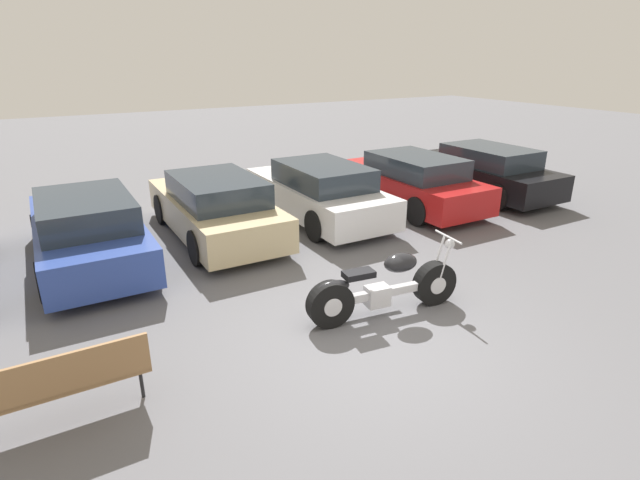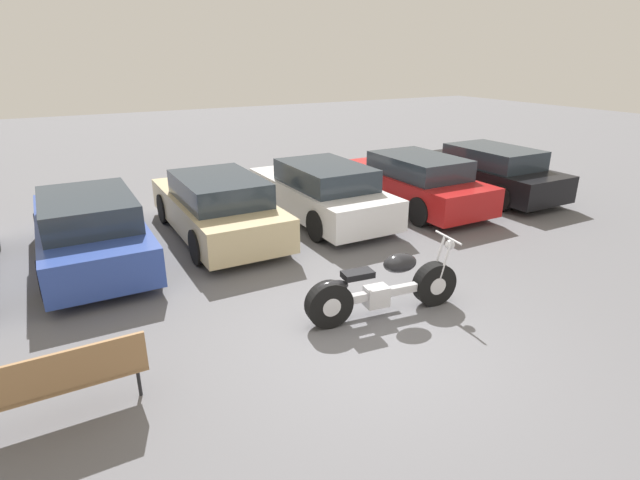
% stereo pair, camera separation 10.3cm
% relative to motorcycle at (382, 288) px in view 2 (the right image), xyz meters
% --- Properties ---
extents(ground_plane, '(60.00, 60.00, 0.00)m').
position_rel_motorcycle_xyz_m(ground_plane, '(-0.55, -0.50, -0.43)').
color(ground_plane, slate).
extents(motorcycle, '(2.42, 0.72, 1.08)m').
position_rel_motorcycle_xyz_m(motorcycle, '(0.00, 0.00, 0.00)').
color(motorcycle, black).
rests_on(motorcycle, ground_plane).
extents(parked_car_blue, '(1.79, 4.38, 1.31)m').
position_rel_motorcycle_xyz_m(parked_car_blue, '(-3.48, 4.20, 0.21)').
color(parked_car_blue, '#2D479E').
rests_on(parked_car_blue, ground_plane).
extents(parked_car_champagne, '(1.79, 4.38, 1.31)m').
position_rel_motorcycle_xyz_m(parked_car_champagne, '(-1.02, 4.45, 0.21)').
color(parked_car_champagne, '#C6B284').
rests_on(parked_car_champagne, ground_plane).
extents(parked_car_white, '(1.79, 4.38, 1.31)m').
position_rel_motorcycle_xyz_m(parked_car_white, '(1.43, 4.44, 0.21)').
color(parked_car_white, white).
rests_on(parked_car_white, ground_plane).
extents(parked_car_red, '(1.79, 4.38, 1.31)m').
position_rel_motorcycle_xyz_m(parked_car_red, '(3.89, 4.19, 0.21)').
color(parked_car_red, red).
rests_on(parked_car_red, ground_plane).
extents(parked_car_black, '(1.79, 4.38, 1.31)m').
position_rel_motorcycle_xyz_m(parked_car_black, '(6.35, 4.13, 0.21)').
color(parked_car_black, black).
rests_on(parked_car_black, ground_plane).
extents(park_bench, '(1.65, 0.42, 0.89)m').
position_rel_motorcycle_xyz_m(park_bench, '(-4.18, -0.30, 0.12)').
color(park_bench, '#997047').
rests_on(park_bench, ground_plane).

